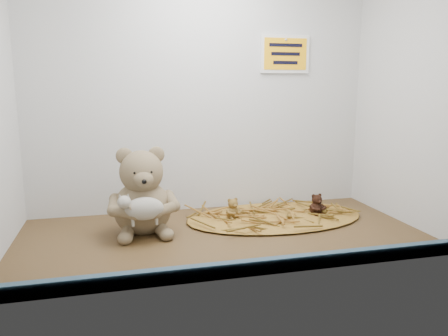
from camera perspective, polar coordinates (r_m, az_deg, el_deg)
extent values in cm
cube|color=#443017|center=(132.22, -0.09, -8.69)|extent=(120.00, 60.00, 0.40)
cube|color=silver|center=(153.96, -2.83, 11.11)|extent=(120.00, 0.40, 90.00)
cube|color=silver|center=(150.83, 23.01, 10.29)|extent=(0.40, 60.00, 90.00)
cube|color=#314B5E|center=(105.77, 3.77, -12.80)|extent=(119.28, 2.20, 3.60)
ellipsoid|color=brown|center=(148.43, 6.68, -6.34)|extent=(60.27, 35.00, 1.17)
cube|color=orange|center=(162.31, 7.97, 14.53)|extent=(16.00, 1.20, 11.00)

